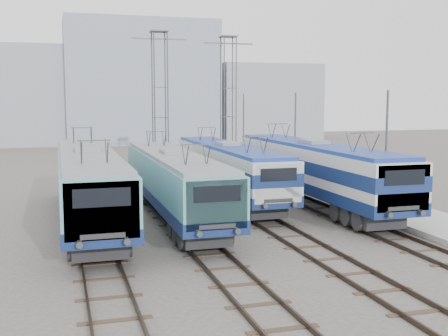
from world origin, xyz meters
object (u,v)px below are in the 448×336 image
locomotive_center_right (228,166)px  mast_rear (243,132)px  catenary_tower_east (228,98)px  mast_front (386,156)px  locomotive_far_left (88,181)px  catenary_tower_west (160,98)px  locomotive_far_right (314,167)px  mast_mid (295,140)px  locomotive_center_left (174,180)px

locomotive_center_right → mast_rear: mast_rear is taller
catenary_tower_east → mast_front: (2.10, -22.00, -3.14)m
locomotive_far_left → mast_rear: (15.35, 20.68, 1.16)m
locomotive_far_left → catenary_tower_west: catenary_tower_west is taller
catenary_tower_west → catenary_tower_east: bearing=17.1°
locomotive_far_right → mast_rear: size_ratio=2.70×
locomotive_far_left → mast_rear: bearing=53.4°
mast_mid → mast_rear: same height
locomotive_far_left → locomotive_far_right: 13.58m
locomotive_far_right → catenary_tower_west: catenary_tower_west is taller
locomotive_far_right → mast_rear: bearing=84.5°
locomotive_center_right → mast_front: 10.37m
locomotive_far_left → mast_rear: 25.78m
catenary_tower_east → mast_mid: bearing=-78.1°
locomotive_center_left → catenary_tower_west: bearing=82.3°
locomotive_center_right → catenary_tower_west: (-2.25, 11.90, 4.40)m
locomotive_far_right → catenary_tower_west: (-6.75, 15.19, 4.24)m
locomotive_center_right → catenary_tower_east: 15.18m
catenary_tower_west → catenary_tower_east: 6.80m
locomotive_far_right → mast_mid: mast_mid is taller
locomotive_far_left → locomotive_far_right: (13.50, 1.48, 0.06)m
locomotive_center_left → catenary_tower_west: size_ratio=1.47×
mast_mid → catenary_tower_east: bearing=101.9°
catenary_tower_west → mast_rear: 9.99m
mast_front → mast_rear: 24.00m
catenary_tower_east → mast_mid: size_ratio=1.71×
catenary_tower_east → mast_rear: size_ratio=1.71×
locomotive_center_right → mast_mid: mast_mid is taller
locomotive_center_right → catenary_tower_east: catenary_tower_east is taller
locomotive_far_left → locomotive_center_right: bearing=28.0°
catenary_tower_west → mast_mid: (8.60, -8.00, -3.14)m
catenary_tower_east → mast_rear: catenary_tower_east is taller
locomotive_far_right → mast_rear: 19.31m
locomotive_center_right → locomotive_far_right: size_ratio=0.93×
mast_front → catenary_tower_east: bearing=95.5°
locomotive_center_left → locomotive_far_right: size_ratio=0.93×
locomotive_far_left → catenary_tower_west: 18.50m
catenary_tower_west → catenary_tower_east: size_ratio=1.00×
locomotive_center_left → catenary_tower_east: 21.02m
mast_mid → mast_front: bearing=-90.0°
locomotive_far_left → locomotive_center_left: bearing=1.1°
locomotive_center_right → mast_rear: size_ratio=2.51×
locomotive_center_left → locomotive_far_right: bearing=8.8°
locomotive_center_right → mast_front: bearing=-51.9°
locomotive_far_left → catenary_tower_east: bearing=54.6°
mast_mid → locomotive_far_left: bearing=-150.5°
locomotive_center_left → mast_rear: size_ratio=2.52×
locomotive_center_left → locomotive_far_right: 9.11m
locomotive_center_left → locomotive_center_right: (4.50, 4.69, 0.05)m
locomotive_far_right → mast_front: (1.85, -4.81, 1.10)m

